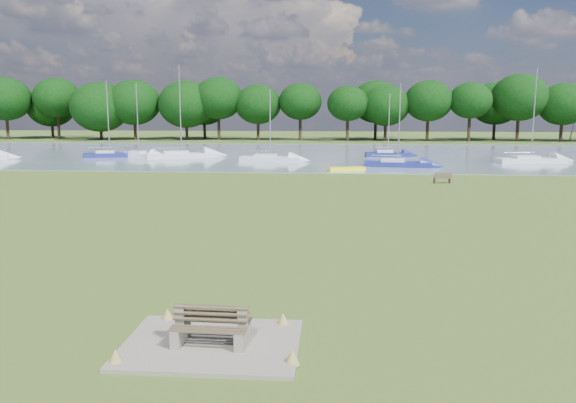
# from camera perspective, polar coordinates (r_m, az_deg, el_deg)

# --- Properties ---
(ground) EXTENTS (220.00, 220.00, 0.00)m
(ground) POSITION_cam_1_polar(r_m,az_deg,el_deg) (27.26, -1.46, -2.46)
(ground) COLOR olive
(river) EXTENTS (220.00, 40.00, 0.10)m
(river) POSITION_cam_1_polar(r_m,az_deg,el_deg) (68.81, 2.27, 4.80)
(river) COLOR slate
(river) RESTS_ON ground
(far_bank) EXTENTS (220.00, 20.00, 0.40)m
(far_bank) POSITION_cam_1_polar(r_m,az_deg,el_deg) (98.72, 3.00, 6.22)
(far_bank) COLOR #4C6626
(far_bank) RESTS_ON ground
(concrete_pad) EXTENTS (4.20, 3.20, 0.10)m
(concrete_pad) POSITION_cam_1_polar(r_m,az_deg,el_deg) (14.01, -7.75, -14.16)
(concrete_pad) COLOR gray
(concrete_pad) RESTS_ON ground
(bench_pair) EXTENTS (1.84, 1.12, 0.98)m
(bench_pair) POSITION_cam_1_polar(r_m,az_deg,el_deg) (13.84, -7.79, -12.46)
(bench_pair) COLOR gray
(bench_pair) RESTS_ON concrete_pad
(riverbank_bench) EXTENTS (1.36, 0.56, 0.81)m
(riverbank_bench) POSITION_cam_1_polar(r_m,az_deg,el_deg) (43.87, 15.43, 2.31)
(riverbank_bench) COLOR brown
(riverbank_bench) RESTS_ON ground
(kayak) EXTENTS (3.39, 1.62, 0.33)m
(kayak) POSITION_cam_1_polar(r_m,az_deg,el_deg) (50.82, 6.01, 3.32)
(kayak) COLOR #FFFD22
(kayak) RESTS_ON river
(tree_line) EXTENTS (158.90, 8.88, 10.74)m
(tree_line) POSITION_cam_1_polar(r_m,az_deg,el_deg) (94.68, 8.09, 9.86)
(tree_line) COLOR black
(tree_line) RESTS_ON far_bank
(sailboat_2) EXTENTS (6.37, 3.82, 8.29)m
(sailboat_2) POSITION_cam_1_polar(r_m,az_deg,el_deg) (66.58, -14.95, 4.75)
(sailboat_2) COLOR silver
(sailboat_2) RESTS_ON river
(sailboat_3) EXTENTS (5.93, 2.96, 8.60)m
(sailboat_3) POSITION_cam_1_polar(r_m,az_deg,el_deg) (67.53, -17.70, 4.71)
(sailboat_3) COLOR navy
(sailboat_3) RESTS_ON river
(sailboat_4) EXTENTS (6.60, 2.64, 7.52)m
(sailboat_4) POSITION_cam_1_polar(r_m,az_deg,el_deg) (59.45, -1.88, 4.54)
(sailboat_4) COLOR silver
(sailboat_4) RESTS_ON river
(sailboat_5) EXTENTS (6.50, 2.66, 7.88)m
(sailboat_5) POSITION_cam_1_polar(r_m,az_deg,el_deg) (54.89, 11.04, 3.95)
(sailboat_5) COLOR navy
(sailboat_5) RESTS_ON river
(sailboat_6) EXTENTS (5.32, 1.92, 7.18)m
(sailboat_6) POSITION_cam_1_polar(r_m,az_deg,el_deg) (66.25, 10.08, 4.91)
(sailboat_6) COLOR navy
(sailboat_6) RESTS_ON river
(sailboat_7) EXTENTS (8.05, 4.95, 10.27)m
(sailboat_7) POSITION_cam_1_polar(r_m,az_deg,el_deg) (64.88, -10.84, 4.82)
(sailboat_7) COLOR silver
(sailboat_7) RESTS_ON river
(sailboat_8) EXTENTS (7.44, 3.35, 9.64)m
(sailboat_8) POSITION_cam_1_polar(r_m,az_deg,el_deg) (63.06, 23.37, 4.05)
(sailboat_8) COLOR silver
(sailboat_8) RESTS_ON river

